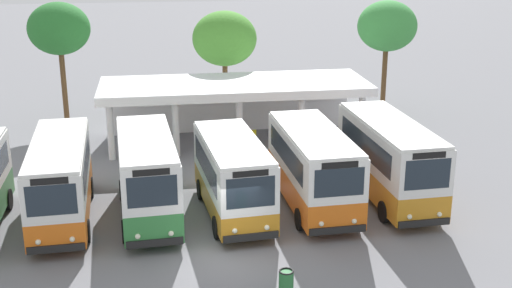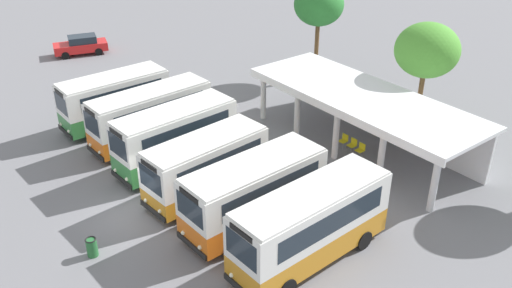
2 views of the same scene
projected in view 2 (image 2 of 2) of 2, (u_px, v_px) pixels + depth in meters
ground_plane at (137, 215)px, 26.55m from camera, size 180.00×180.00×0.00m
city_bus_nearest_orange at (115, 98)px, 34.37m from camera, size 2.42×6.93×3.32m
city_bus_second_in_row at (151, 114)px, 32.36m from camera, size 2.52×7.64×3.31m
city_bus_middle_cream at (175, 136)px, 29.75m from camera, size 2.62×7.14×3.47m
city_bus_fourth_amber at (206, 165)px, 27.26m from camera, size 2.75×6.74×3.24m
city_bus_fifth_blue at (254, 191)px, 25.04m from camera, size 2.67×7.28×3.35m
city_bus_far_end_green at (311, 223)px, 22.79m from camera, size 2.58×7.73×3.50m
parked_car_flank at (81, 45)px, 46.88m from camera, size 2.94×4.76×1.62m
terminal_canopy at (369, 105)px, 31.65m from camera, size 14.56×5.19×3.40m
waiting_chair_end_by_column at (344, 140)px, 32.28m from camera, size 0.45×0.45×0.86m
waiting_chair_second_from_end at (353, 144)px, 31.79m from camera, size 0.45×0.45×0.86m
waiting_chair_middle_seat at (361, 149)px, 31.27m from camera, size 0.45×0.45×0.86m
roadside_tree_behind_canopy at (427, 50)px, 33.07m from camera, size 3.95×3.95×6.63m
roadside_tree_west_of_canopy at (319, 5)px, 39.64m from camera, size 3.66×3.66×7.29m
litter_bin_apron at (92, 247)px, 23.69m from camera, size 0.49×0.49×0.90m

